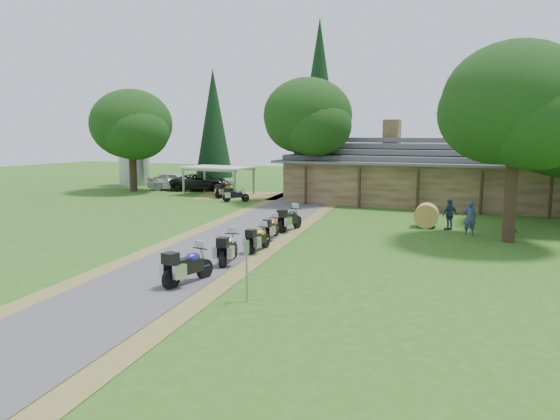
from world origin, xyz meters
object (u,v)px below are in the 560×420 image
at_px(silo, 134,155).
at_px(motorcycle_row_a, 188,264).
at_px(car_dark_suv, 202,178).
at_px(carport, 219,181).
at_px(motorcycle_row_b, 228,247).
at_px(motorcycle_row_d, 272,227).
at_px(motorcycle_carport_b, 236,194).
at_px(lodge, 428,170).
at_px(motorcycle_row_e, 290,218).
at_px(motorcycle_row_c, 258,238).
at_px(hay_bale, 426,215).
at_px(car_white_sedan, 175,179).
at_px(motorcycle_carport_a, 226,190).

height_order(silo, motorcycle_row_a, silo).
distance_m(car_dark_suv, motorcycle_row_a, 30.90).
relative_size(carport, motorcycle_row_a, 2.64).
xyz_separation_m(carport, motorcycle_row_b, (12.46, -20.95, -0.51)).
height_order(motorcycle_row_b, motorcycle_row_d, motorcycle_row_b).
height_order(car_dark_suv, motorcycle_row_a, car_dark_suv).
bearing_deg(motorcycle_row_d, car_dark_suv, 34.21).
distance_m(car_dark_suv, motorcycle_carport_b, 8.94).
bearing_deg(lodge, motorcycle_row_e, -108.58).
bearing_deg(motorcycle_row_c, motorcycle_row_b, 177.61).
distance_m(motorcycle_row_a, motorcycle_carport_b, 22.55).
bearing_deg(silo, motorcycle_row_b, -45.74).
distance_m(silo, hay_bale, 33.25).
distance_m(silo, car_white_sedan, 7.08).
bearing_deg(motorcycle_row_c, motorcycle_carport_a, 34.15).
bearing_deg(motorcycle_row_e, motorcycle_row_c, -165.38).
distance_m(carport, motorcycle_row_c, 22.37).
height_order(carport, motorcycle_carport_b, carport).
xyz_separation_m(silo, carport, (11.97, -4.12, -1.84)).
xyz_separation_m(car_dark_suv, motorcycle_row_d, (15.12, -18.07, -0.54)).
height_order(silo, car_white_sedan, silo).
bearing_deg(motorcycle_carport_a, car_dark_suv, 74.56).
relative_size(lodge, car_dark_suv, 3.55).
relative_size(motorcycle_row_d, motorcycle_carport_b, 1.00).
relative_size(car_white_sedan, motorcycle_row_e, 3.03).
xyz_separation_m(carport, motorcycle_row_e, (11.94, -13.23, -0.49)).
xyz_separation_m(car_dark_suv, motorcycle_carport_a, (4.80, -4.07, -0.50)).
distance_m(lodge, carport, 17.04).
height_order(carport, motorcycle_row_e, carport).
bearing_deg(car_dark_suv, silo, 60.66).
bearing_deg(hay_bale, carport, 153.78).
bearing_deg(motorcycle_row_a, motorcycle_carport_b, 35.48).
bearing_deg(motorcycle_row_b, motorcycle_carport_b, 14.23).
distance_m(car_white_sedan, motorcycle_row_e, 23.08).
height_order(motorcycle_row_c, motorcycle_row_d, motorcycle_row_c).
height_order(silo, carport, silo).
bearing_deg(hay_bale, motorcycle_carport_b, 159.65).
xyz_separation_m(lodge, motorcycle_row_c, (-4.31, -20.05, -1.82)).
distance_m(carport, car_white_sedan, 5.88).
distance_m(motorcycle_carport_a, motorcycle_carport_b, 2.65).
xyz_separation_m(lodge, car_white_sedan, (-22.52, 0.19, -1.42)).
relative_size(car_white_sedan, hay_bale, 4.71).
relative_size(carport, motorcycle_row_d, 3.08).
height_order(motorcycle_row_e, motorcycle_carport_b, motorcycle_row_e).
xyz_separation_m(carport, car_dark_suv, (-3.15, 2.40, -0.04)).
xyz_separation_m(car_dark_suv, motorcycle_carport_b, (6.66, -5.94, -0.54)).
relative_size(car_white_sedan, motorcycle_row_b, 3.09).
bearing_deg(lodge, silo, 174.98).
bearing_deg(car_white_sedan, motorcycle_row_b, -155.50).
xyz_separation_m(car_white_sedan, car_dark_suv, (2.45, 0.63, 0.12)).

